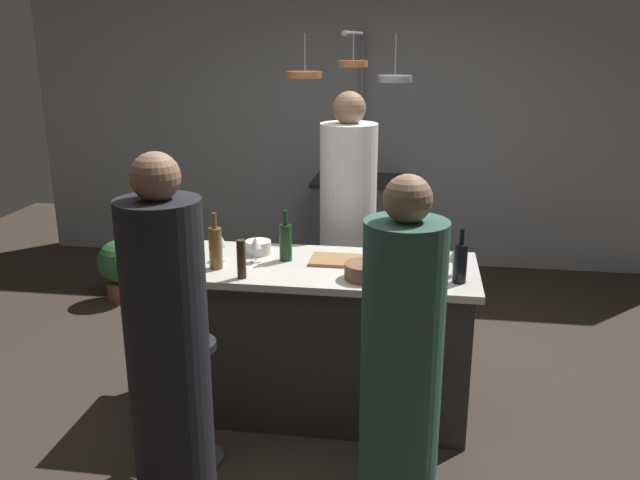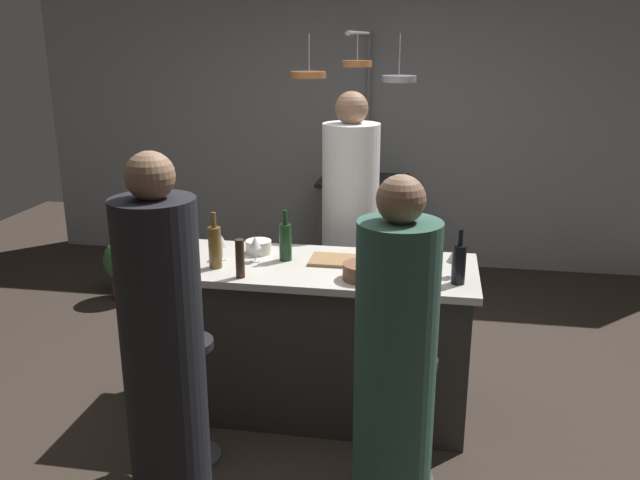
# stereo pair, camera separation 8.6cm
# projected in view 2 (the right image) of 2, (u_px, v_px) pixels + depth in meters

# --- Properties ---
(ground_plane) EXTENTS (9.00, 9.00, 0.00)m
(ground_plane) POSITION_uv_depth(u_px,v_px,m) (316.00, 406.00, 4.01)
(ground_plane) COLOR #382D26
(back_wall) EXTENTS (6.40, 0.16, 2.60)m
(back_wall) POSITION_uv_depth(u_px,v_px,m) (369.00, 128.00, 6.32)
(back_wall) COLOR #9EA3A8
(back_wall) RESTS_ON ground_plane
(kitchen_island) EXTENTS (1.80, 0.72, 0.90)m
(kitchen_island) POSITION_uv_depth(u_px,v_px,m) (316.00, 337.00, 3.88)
(kitchen_island) COLOR #332D2B
(kitchen_island) RESTS_ON ground_plane
(stove_range) EXTENTS (0.80, 0.64, 0.89)m
(stove_range) POSITION_uv_depth(u_px,v_px,m) (363.00, 226.00, 6.19)
(stove_range) COLOR #47474C
(stove_range) RESTS_ON ground_plane
(chef) EXTENTS (0.38, 0.38, 1.80)m
(chef) POSITION_uv_depth(u_px,v_px,m) (350.00, 235.00, 4.54)
(chef) COLOR white
(chef) RESTS_ON ground_plane
(bar_stool_left) EXTENTS (0.28, 0.28, 0.68)m
(bar_stool_left) POSITION_uv_depth(u_px,v_px,m) (191.00, 395.00, 3.41)
(bar_stool_left) COLOR #4C4C51
(bar_stool_left) RESTS_ON ground_plane
(guest_left) EXTENTS (0.36, 0.36, 1.69)m
(guest_left) POSITION_uv_depth(u_px,v_px,m) (164.00, 358.00, 2.91)
(guest_left) COLOR black
(guest_left) RESTS_ON ground_plane
(bar_stool_right) EXTENTS (0.28, 0.28, 0.68)m
(bar_stool_right) POSITION_uv_depth(u_px,v_px,m) (408.00, 415.00, 3.23)
(bar_stool_right) COLOR #4C4C51
(bar_stool_right) RESTS_ON ground_plane
(guest_right) EXTENTS (0.34, 0.34, 1.62)m
(guest_right) POSITION_uv_depth(u_px,v_px,m) (394.00, 379.00, 2.80)
(guest_right) COLOR #33594C
(guest_right) RESTS_ON ground_plane
(overhead_pot_rack) EXTENTS (0.90, 1.48, 2.17)m
(overhead_pot_rack) POSITION_uv_depth(u_px,v_px,m) (359.00, 97.00, 5.28)
(overhead_pot_rack) COLOR gray
(overhead_pot_rack) RESTS_ON ground_plane
(potted_plant) EXTENTS (0.36, 0.36, 0.52)m
(potted_plant) POSITION_uv_depth(u_px,v_px,m) (126.00, 265.00, 5.59)
(potted_plant) COLOR brown
(potted_plant) RESTS_ON ground_plane
(cutting_board) EXTENTS (0.32, 0.22, 0.02)m
(cutting_board) POSITION_uv_depth(u_px,v_px,m) (338.00, 260.00, 3.79)
(cutting_board) COLOR #997047
(cutting_board) RESTS_ON kitchen_island
(pepper_mill) EXTENTS (0.05, 0.05, 0.21)m
(pepper_mill) POSITION_uv_depth(u_px,v_px,m) (240.00, 259.00, 3.52)
(pepper_mill) COLOR #382319
(pepper_mill) RESTS_ON kitchen_island
(wine_bottle_red) EXTENTS (0.07, 0.07, 0.29)m
(wine_bottle_red) POSITION_uv_depth(u_px,v_px,m) (285.00, 241.00, 3.80)
(wine_bottle_red) COLOR #143319
(wine_bottle_red) RESTS_ON kitchen_island
(wine_bottle_amber) EXTENTS (0.07, 0.07, 0.32)m
(wine_bottle_amber) POSITION_uv_depth(u_px,v_px,m) (215.00, 246.00, 3.67)
(wine_bottle_amber) COLOR brown
(wine_bottle_amber) RESTS_ON kitchen_island
(wine_bottle_white) EXTENTS (0.07, 0.07, 0.29)m
(wine_bottle_white) POSITION_uv_depth(u_px,v_px,m) (424.00, 246.00, 3.72)
(wine_bottle_white) COLOR gray
(wine_bottle_white) RESTS_ON kitchen_island
(wine_bottle_dark) EXTENTS (0.07, 0.07, 0.29)m
(wine_bottle_dark) POSITION_uv_depth(u_px,v_px,m) (459.00, 263.00, 3.43)
(wine_bottle_dark) COLOR black
(wine_bottle_dark) RESTS_ON kitchen_island
(wine_glass_near_left_guest) EXTENTS (0.07, 0.07, 0.15)m
(wine_glass_near_left_guest) POSITION_uv_depth(u_px,v_px,m) (255.00, 244.00, 3.77)
(wine_glass_near_left_guest) COLOR silver
(wine_glass_near_left_guest) RESTS_ON kitchen_island
(wine_glass_near_right_guest) EXTENTS (0.07, 0.07, 0.15)m
(wine_glass_near_right_guest) POSITION_uv_depth(u_px,v_px,m) (221.00, 242.00, 3.81)
(wine_glass_near_right_guest) COLOR silver
(wine_glass_near_right_guest) RESTS_ON kitchen_island
(wine_glass_by_chef) EXTENTS (0.07, 0.07, 0.15)m
(wine_glass_by_chef) POSITION_uv_depth(u_px,v_px,m) (453.00, 258.00, 3.53)
(wine_glass_by_chef) COLOR silver
(wine_glass_by_chef) RESTS_ON kitchen_island
(mixing_bowl_ceramic) EXTENTS (0.15, 0.15, 0.08)m
(mixing_bowl_ceramic) POSITION_uv_depth(u_px,v_px,m) (259.00, 247.00, 3.94)
(mixing_bowl_ceramic) COLOR silver
(mixing_bowl_ceramic) RESTS_ON kitchen_island
(mixing_bowl_wooden) EXTENTS (0.22, 0.22, 0.08)m
(mixing_bowl_wooden) POSITION_uv_depth(u_px,v_px,m) (363.00, 271.00, 3.52)
(mixing_bowl_wooden) COLOR brown
(mixing_bowl_wooden) RESTS_ON kitchen_island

